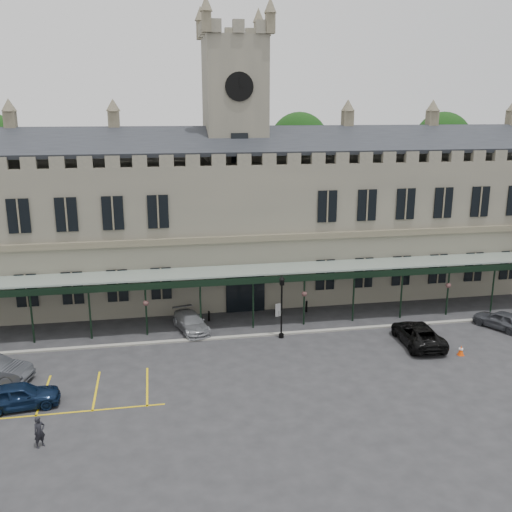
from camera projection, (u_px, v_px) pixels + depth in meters
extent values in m
plane|color=#262628|center=(273.00, 368.00, 36.91)|extent=(140.00, 140.00, 0.00)
cube|color=#656254|center=(236.00, 228.00, 50.64)|extent=(60.00, 10.00, 12.00)
cube|color=brown|center=(245.00, 239.00, 45.66)|extent=(60.00, 0.35, 0.50)
cube|color=black|center=(239.00, 140.00, 46.30)|extent=(60.00, 4.77, 2.20)
cube|color=black|center=(231.00, 137.00, 51.06)|extent=(60.00, 4.77, 2.20)
cube|color=black|center=(245.00, 289.00, 46.81)|extent=(3.20, 0.18, 3.80)
cube|color=#656254|center=(235.00, 172.00, 49.38)|extent=(5.00, 5.00, 22.00)
cylinder|color=silver|center=(239.00, 87.00, 45.18)|extent=(2.20, 0.12, 2.20)
cylinder|color=black|center=(239.00, 87.00, 45.12)|extent=(2.30, 0.04, 2.30)
cube|color=black|center=(240.00, 150.00, 46.44)|extent=(1.40, 0.12, 2.80)
cube|color=#8C9E93|center=(249.00, 270.00, 44.45)|extent=(50.00, 4.00, 0.40)
cube|color=black|center=(254.00, 280.00, 42.61)|extent=(50.00, 0.18, 0.50)
cube|color=gray|center=(257.00, 335.00, 42.13)|extent=(60.00, 0.40, 0.12)
cylinder|color=#332314|center=(298.00, 208.00, 60.60)|extent=(0.70, 0.70, 12.00)
sphere|color=black|center=(299.00, 142.00, 58.84)|extent=(6.00, 6.00, 6.00)
cylinder|color=#332314|center=(437.00, 204.00, 63.38)|extent=(0.70, 0.70, 12.00)
sphere|color=black|center=(442.00, 140.00, 61.62)|extent=(6.00, 6.00, 6.00)
cylinder|color=black|center=(281.00, 336.00, 41.83)|extent=(0.37, 0.37, 0.31)
cylinder|color=black|center=(282.00, 311.00, 41.36)|extent=(0.12, 0.12, 4.11)
cube|color=black|center=(282.00, 282.00, 40.80)|extent=(0.29, 0.29, 0.41)
cone|color=black|center=(282.00, 277.00, 40.71)|extent=(0.45, 0.45, 0.31)
cube|color=#F84707|center=(460.00, 355.00, 38.89)|extent=(0.38, 0.38, 0.04)
cone|color=#F84707|center=(461.00, 350.00, 38.81)|extent=(0.44, 0.44, 0.70)
cylinder|color=silver|center=(461.00, 349.00, 38.78)|extent=(0.29, 0.29, 0.10)
cylinder|color=black|center=(279.00, 314.00, 46.12)|extent=(0.05, 0.05, 0.46)
cube|color=silver|center=(279.00, 310.00, 46.04)|extent=(0.62, 0.25, 1.10)
cylinder|color=black|center=(209.00, 316.00, 45.01)|extent=(0.15, 0.15, 0.83)
cylinder|color=black|center=(306.00, 306.00, 47.02)|extent=(0.17, 0.17, 0.95)
imported|color=#0C1A35|center=(19.00, 396.00, 31.89)|extent=(4.53, 2.27, 1.48)
imported|color=#95979C|center=(191.00, 322.00, 43.02)|extent=(2.94, 4.93, 1.34)
imported|color=black|center=(418.00, 334.00, 40.55)|extent=(2.86, 5.59, 1.51)
imported|color=#3C3E44|center=(501.00, 320.00, 43.42)|extent=(3.46, 4.47, 1.42)
imported|color=black|center=(39.00, 432.00, 28.19)|extent=(0.71, 0.69, 1.64)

